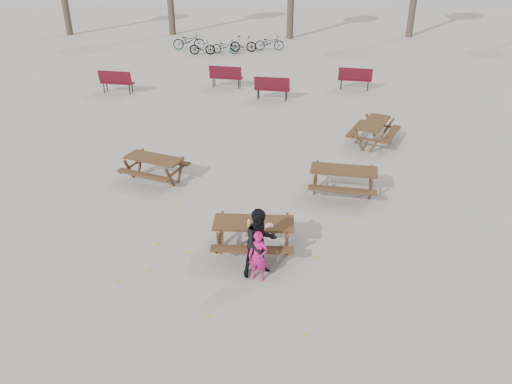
{
  "coord_description": "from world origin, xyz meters",
  "views": [
    {
      "loc": [
        0.55,
        -9.45,
        6.61
      ],
      "look_at": [
        0.0,
        1.0,
        1.0
      ],
      "focal_mm": 35.0,
      "sensor_mm": 36.0,
      "label": 1
    }
  ],
  "objects_px": {
    "soda_bottle": "(249,224)",
    "child": "(258,256)",
    "picnic_table_east": "(343,182)",
    "adult": "(260,243)",
    "picnic_table_far": "(373,133)",
    "food_tray": "(269,226)",
    "picnic_table_north": "(155,169)",
    "main_picnic_table": "(254,229)"
  },
  "relations": [
    {
      "from": "picnic_table_north",
      "to": "soda_bottle",
      "type": "bearing_deg",
      "value": -29.99
    },
    {
      "from": "food_tray",
      "to": "picnic_table_east",
      "type": "relative_size",
      "value": 0.1
    },
    {
      "from": "adult",
      "to": "picnic_table_far",
      "type": "xyz_separation_m",
      "value": [
        3.52,
        7.42,
        -0.39
      ]
    },
    {
      "from": "food_tray",
      "to": "picnic_table_east",
      "type": "distance_m",
      "value": 3.61
    },
    {
      "from": "picnic_table_north",
      "to": "main_picnic_table",
      "type": "bearing_deg",
      "value": -27.63
    },
    {
      "from": "main_picnic_table",
      "to": "food_tray",
      "type": "bearing_deg",
      "value": -24.46
    },
    {
      "from": "picnic_table_east",
      "to": "soda_bottle",
      "type": "bearing_deg",
      "value": -120.44
    },
    {
      "from": "main_picnic_table",
      "to": "child",
      "type": "bearing_deg",
      "value": -81.57
    },
    {
      "from": "picnic_table_east",
      "to": "picnic_table_far",
      "type": "xyz_separation_m",
      "value": [
        1.4,
        3.74,
        -0.0
      ]
    },
    {
      "from": "main_picnic_table",
      "to": "adult",
      "type": "height_order",
      "value": "adult"
    },
    {
      "from": "soda_bottle",
      "to": "child",
      "type": "height_order",
      "value": "child"
    },
    {
      "from": "food_tray",
      "to": "adult",
      "type": "distance_m",
      "value": 0.69
    },
    {
      "from": "food_tray",
      "to": "adult",
      "type": "xyz_separation_m",
      "value": [
        -0.17,
        -0.67,
        -0.01
      ]
    },
    {
      "from": "main_picnic_table",
      "to": "picnic_table_north",
      "type": "distance_m",
      "value": 4.64
    },
    {
      "from": "picnic_table_far",
      "to": "soda_bottle",
      "type": "bearing_deg",
      "value": 174.25
    },
    {
      "from": "food_tray",
      "to": "child",
      "type": "bearing_deg",
      "value": -103.07
    },
    {
      "from": "picnic_table_east",
      "to": "adult",
      "type": "bearing_deg",
      "value": -112.07
    },
    {
      "from": "child",
      "to": "picnic_table_east",
      "type": "xyz_separation_m",
      "value": [
        2.14,
        3.88,
        -0.19
      ]
    },
    {
      "from": "main_picnic_table",
      "to": "soda_bottle",
      "type": "xyz_separation_m",
      "value": [
        -0.1,
        -0.18,
        0.26
      ]
    },
    {
      "from": "adult",
      "to": "picnic_table_east",
      "type": "bearing_deg",
      "value": 30.72
    },
    {
      "from": "picnic_table_north",
      "to": "picnic_table_far",
      "type": "xyz_separation_m",
      "value": [
        6.78,
        3.13,
        0.03
      ]
    },
    {
      "from": "food_tray",
      "to": "picnic_table_north",
      "type": "relative_size",
      "value": 0.11
    },
    {
      "from": "main_picnic_table",
      "to": "picnic_table_far",
      "type": "xyz_separation_m",
      "value": [
        3.7,
        6.59,
        -0.2
      ]
    },
    {
      "from": "child",
      "to": "picnic_table_north",
      "type": "relative_size",
      "value": 0.69
    },
    {
      "from": "picnic_table_east",
      "to": "picnic_table_far",
      "type": "relative_size",
      "value": 1.0
    },
    {
      "from": "child",
      "to": "picnic_table_far",
      "type": "height_order",
      "value": "child"
    },
    {
      "from": "child",
      "to": "main_picnic_table",
      "type": "bearing_deg",
      "value": 113.56
    },
    {
      "from": "food_tray",
      "to": "picnic_table_north",
      "type": "xyz_separation_m",
      "value": [
        -3.43,
        3.62,
        -0.43
      ]
    },
    {
      "from": "soda_bottle",
      "to": "child",
      "type": "relative_size",
      "value": 0.15
    },
    {
      "from": "adult",
      "to": "child",
      "type": "bearing_deg",
      "value": -128.67
    },
    {
      "from": "food_tray",
      "to": "picnic_table_far",
      "type": "xyz_separation_m",
      "value": [
        3.35,
        6.75,
        -0.41
      ]
    },
    {
      "from": "picnic_table_far",
      "to": "picnic_table_east",
      "type": "bearing_deg",
      "value": -177.1
    },
    {
      "from": "soda_bottle",
      "to": "picnic_table_north",
      "type": "bearing_deg",
      "value": 129.31
    },
    {
      "from": "food_tray",
      "to": "adult",
      "type": "bearing_deg",
      "value": -104.17
    },
    {
      "from": "food_tray",
      "to": "soda_bottle",
      "type": "relative_size",
      "value": 1.06
    },
    {
      "from": "food_tray",
      "to": "soda_bottle",
      "type": "distance_m",
      "value": 0.45
    },
    {
      "from": "picnic_table_far",
      "to": "adult",
      "type": "bearing_deg",
      "value": 178.15
    },
    {
      "from": "soda_bottle",
      "to": "food_tray",
      "type": "bearing_deg",
      "value": 3.03
    },
    {
      "from": "adult",
      "to": "picnic_table_east",
      "type": "distance_m",
      "value": 4.27
    },
    {
      "from": "soda_bottle",
      "to": "adult",
      "type": "height_order",
      "value": "adult"
    },
    {
      "from": "picnic_table_east",
      "to": "picnic_table_far",
      "type": "bearing_deg",
      "value": 77.14
    },
    {
      "from": "main_picnic_table",
      "to": "picnic_table_east",
      "type": "relative_size",
      "value": 1.0
    }
  ]
}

